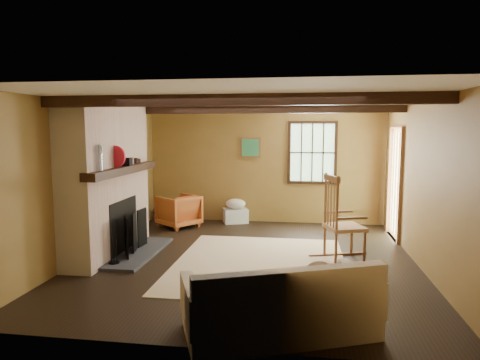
% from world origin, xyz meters
% --- Properties ---
extents(ground, '(5.50, 5.50, 0.00)m').
position_xyz_m(ground, '(0.00, 0.00, 0.00)').
color(ground, black).
rests_on(ground, ground).
extents(room_envelope, '(5.02, 5.52, 2.44)m').
position_xyz_m(room_envelope, '(0.22, 0.26, 1.63)').
color(room_envelope, olive).
rests_on(room_envelope, ground).
extents(fireplace, '(1.02, 2.30, 2.40)m').
position_xyz_m(fireplace, '(-2.23, -0.00, 1.10)').
color(fireplace, '#9E4C3D').
rests_on(fireplace, ground).
extents(rug, '(2.50, 3.00, 0.01)m').
position_xyz_m(rug, '(0.20, -0.20, 0.00)').
color(rug, '#D2BA8C').
rests_on(rug, ground).
extents(rocking_chair, '(1.06, 0.77, 1.32)m').
position_xyz_m(rocking_chair, '(1.41, 0.16, 0.56)').
color(rocking_chair, '#AC8054').
rests_on(rocking_chair, ground).
extents(sofa, '(2.02, 1.44, 0.75)m').
position_xyz_m(sofa, '(0.63, -2.38, 0.27)').
color(sofa, silver).
rests_on(sofa, ground).
extents(firewood_pile, '(0.69, 0.13, 0.25)m').
position_xyz_m(firewood_pile, '(-2.10, 2.60, 0.13)').
color(firewood_pile, brown).
rests_on(firewood_pile, ground).
extents(laundry_basket, '(0.60, 0.53, 0.30)m').
position_xyz_m(laundry_basket, '(-0.60, 2.55, 0.15)').
color(laundry_basket, white).
rests_on(laundry_basket, ground).
extents(basket_pillow, '(0.45, 0.37, 0.21)m').
position_xyz_m(basket_pillow, '(-0.60, 2.55, 0.41)').
color(basket_pillow, silver).
rests_on(basket_pillow, laundry_basket).
extents(armchair, '(1.01, 1.00, 0.66)m').
position_xyz_m(armchair, '(-1.68, 1.98, 0.33)').
color(armchair, '#BF6026').
rests_on(armchair, ground).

